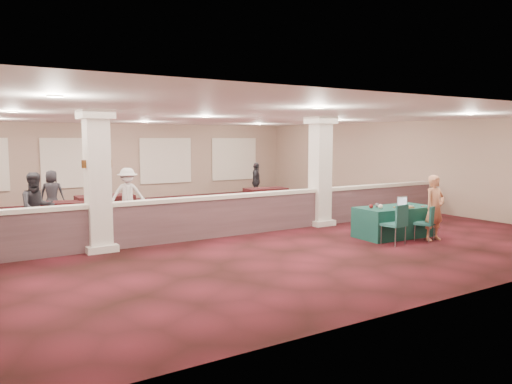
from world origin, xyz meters
TOP-DOWN VIEW (x-y plane):
  - ground at (0.00, 0.00)m, footprint 16.00×16.00m
  - wall_back at (0.00, 8.00)m, footprint 16.00×0.04m
  - wall_front at (0.00, -8.00)m, footprint 16.00×0.04m
  - wall_right at (8.00, 0.00)m, footprint 0.04×16.00m
  - ceiling at (0.00, 0.00)m, footprint 16.00×16.00m
  - partition_wall at (0.00, -1.50)m, footprint 15.60×0.28m
  - column_left at (-3.50, -1.50)m, footprint 0.72×0.72m
  - column_right at (3.00, -1.50)m, footprint 0.72×0.72m
  - sconce_left at (-3.78, -1.50)m, footprint 0.12×0.12m
  - sconce_right at (-3.22, -1.50)m, footprint 0.12×0.12m
  - near_table at (3.50, -3.95)m, footprint 2.12×1.16m
  - conf_chair_main at (3.80, -4.77)m, footprint 0.56×0.56m
  - conf_chair_side at (2.77, -4.69)m, footprint 0.55×0.55m
  - woman at (4.00, -4.80)m, footprint 0.62×0.44m
  - far_table_front_left at (-3.40, 3.00)m, footprint 1.77×1.25m
  - far_table_front_center at (-0.29, 1.42)m, footprint 1.80×1.14m
  - far_table_front_right at (4.80, 0.30)m, footprint 1.82×1.01m
  - far_table_back_center at (-2.00, 3.39)m, footprint 1.81×0.94m
  - far_table_back_right at (4.18, 3.20)m, footprint 1.68×0.94m
  - attendee_a at (-4.55, 0.20)m, footprint 0.89×0.58m
  - attendee_b at (-1.61, 2.25)m, footprint 1.14×0.69m
  - attendee_c at (4.61, 4.57)m, footprint 0.94×0.99m
  - attendee_d at (-3.42, 4.56)m, footprint 0.86×0.67m
  - laptop_base at (3.82, -4.03)m, footprint 0.37×0.27m
  - laptop_screen at (3.83, -3.90)m, footprint 0.36×0.04m
  - screen_glow at (3.83, -3.91)m, footprint 0.32×0.03m
  - knitting at (3.54, -4.22)m, footprint 0.45×0.35m
  - yarn_cream at (2.90, -4.02)m, footprint 0.12×0.12m
  - yarn_red at (2.75, -3.84)m, footprint 0.11×0.11m
  - yarn_grey at (3.02, -3.79)m, footprint 0.11×0.11m
  - scissors at (4.18, -4.30)m, footprint 0.13×0.04m

SIDE VIEW (x-z plane):
  - ground at x=0.00m, z-range 0.00..0.00m
  - far_table_front_left at x=-3.40m, z-range 0.00..0.65m
  - far_table_back_right at x=4.18m, z-range 0.00..0.66m
  - far_table_front_center at x=-0.29m, z-range 0.00..0.68m
  - far_table_front_right at x=4.80m, z-range 0.00..0.72m
  - far_table_back_center at x=-2.00m, z-range 0.00..0.73m
  - near_table at x=3.50m, z-range 0.00..0.79m
  - conf_chair_main at x=3.80m, z-range 0.08..0.96m
  - partition_wall at x=0.00m, z-range 0.02..1.12m
  - conf_chair_side at x=2.77m, z-range 0.09..1.08m
  - attendee_d at x=-3.42m, z-range 0.00..1.54m
  - attendee_c at x=4.61m, z-range 0.00..1.58m
  - scissors at x=4.18m, z-range 0.79..0.80m
  - laptop_base at x=3.82m, z-range 0.79..0.81m
  - knitting at x=3.54m, z-range 0.79..0.82m
  - woman at x=4.00m, z-range 0.00..1.65m
  - attendee_b at x=-1.61m, z-range 0.00..1.67m
  - yarn_red at x=2.75m, z-range 0.79..0.90m
  - yarn_grey at x=3.02m, z-range 0.79..0.90m
  - yarn_cream at x=2.90m, z-range 0.79..0.91m
  - attendee_a at x=-4.55m, z-range 0.00..1.75m
  - screen_glow at x=3.83m, z-range 0.81..1.02m
  - laptop_screen at x=3.83m, z-range 0.81..1.05m
  - wall_back at x=0.00m, z-range 0.00..3.20m
  - wall_front at x=0.00m, z-range 0.00..3.20m
  - wall_right at x=8.00m, z-range 0.00..3.20m
  - column_left at x=-3.50m, z-range 0.04..3.24m
  - column_right at x=3.00m, z-range 0.04..3.24m
  - sconce_left at x=-3.78m, z-range 1.91..2.09m
  - sconce_right at x=-3.22m, z-range 1.91..2.09m
  - ceiling at x=0.00m, z-range 3.19..3.21m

